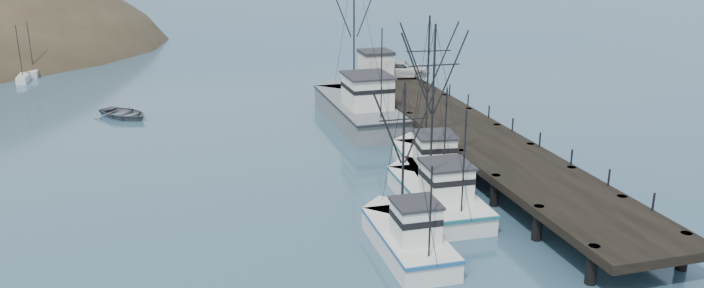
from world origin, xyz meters
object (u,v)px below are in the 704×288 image
object	(u,v)px
trawler_near	(436,193)
trawler_mid	(407,237)
pier	(465,131)
work_vessel	(359,107)
pier_shed	(376,65)
trawler_far	(429,162)
pickup_truck	(402,69)
motorboat	(124,118)

from	to	relation	value
trawler_near	trawler_mid	size ratio (longest dim) A/B	1.22
pier	work_vessel	world-z (taller)	work_vessel
trawler_near	trawler_mid	world-z (taller)	trawler_near
trawler_mid	pier_shed	size ratio (longest dim) A/B	2.90
trawler_far	pickup_truck	bearing A→B (deg)	75.18
trawler_mid	trawler_far	size ratio (longest dim) A/B	0.84
work_vessel	pier_shed	distance (m)	8.44
trawler_far	pier	bearing A→B (deg)	38.89
trawler_near	motorboat	distance (m)	32.53
pier_shed	motorboat	distance (m)	24.04
pier_shed	trawler_mid	bearing A→B (deg)	-104.84
pier	work_vessel	bearing A→B (deg)	115.47
work_vessel	pier_shed	size ratio (longest dim) A/B	5.29
pier	motorboat	size ratio (longest dim) A/B	8.30
pier_shed	motorboat	world-z (taller)	pier_shed
trawler_near	motorboat	bearing A→B (deg)	125.87
trawler_near	trawler_mid	bearing A→B (deg)	-125.83
motorboat	pickup_truck	bearing A→B (deg)	-39.55
pier	trawler_near	world-z (taller)	trawler_near
trawler_near	pier_shed	size ratio (longest dim) A/B	3.53
trawler_near	pier_shed	world-z (taller)	trawler_near
pier	pier_shed	distance (m)	18.13
pier	pickup_truck	xyz separation A→B (m)	(1.36, 18.00, 1.10)
pier	trawler_near	distance (m)	10.90
pier	pier_shed	xyz separation A→B (m)	(-1.34, 18.00, 1.73)
trawler_far	trawler_near	bearing A→B (deg)	-107.58
pier	trawler_mid	bearing A→B (deg)	-124.68
pier	work_vessel	xyz separation A→B (m)	(-5.13, 10.78, -0.46)
pier	pier_shed	world-z (taller)	pier_shed
trawler_far	work_vessel	world-z (taller)	work_vessel
trawler_far	work_vessel	bearing A→B (deg)	93.26
pickup_truck	trawler_far	bearing A→B (deg)	174.62
trawler_near	trawler_far	distance (m)	5.79
work_vessel	pier_shed	bearing A→B (deg)	62.30
work_vessel	pier	bearing A→B (deg)	-64.53
trawler_mid	motorboat	xyz separation A→B (m)	(-15.22, 31.66, -0.82)
work_vessel	motorboat	bearing A→B (deg)	161.82
motorboat	pier_shed	bearing A→B (deg)	-39.39
trawler_mid	pier_shed	distance (m)	33.53
pier	pickup_truck	bearing A→B (deg)	85.67
trawler_mid	pickup_truck	size ratio (longest dim) A/B	1.62
trawler_mid	pickup_truck	bearing A→B (deg)	70.78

